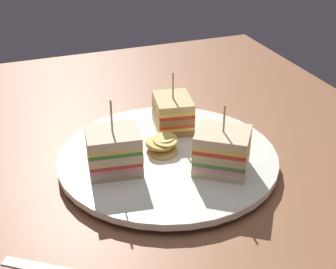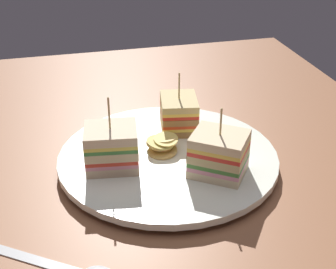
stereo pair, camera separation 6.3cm
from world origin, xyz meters
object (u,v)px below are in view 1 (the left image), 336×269
Objects in this scene: plate at (168,158)px; sandwich_wedge_2 at (114,151)px; sandwich_wedge_0 at (222,151)px; chip_pile at (161,144)px; sandwich_wedge_1 at (173,113)px.

plate is 8.31cm from sandwich_wedge_2.
sandwich_wedge_0 reaches higher than chip_pile.
sandwich_wedge_0 is 9.01cm from chip_pile.
sandwich_wedge_0 is at bearing -13.00° from sandwich_wedge_2.
sandwich_wedge_1 reaches higher than chip_pile.
sandwich_wedge_2 is (-1.02, 7.54, 3.35)cm from plate.
sandwich_wedge_1 is 1.48× the size of chip_pile.
sandwich_wedge_0 is (-5.77, -4.97, 3.35)cm from plate.
sandwich_wedge_2 is at bearing 97.67° from plate.
plate is 3.39× the size of sandwich_wedge_1.
sandwich_wedge_0 is at bearing -139.27° from plate.
plate is 3.26× the size of sandwich_wedge_0.
chip_pile is at bearing -16.61° from sandwich_wedge_0.
sandwich_wedge_2 is at bearing -44.32° from sandwich_wedge_1.
sandwich_wedge_0 reaches higher than plate.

